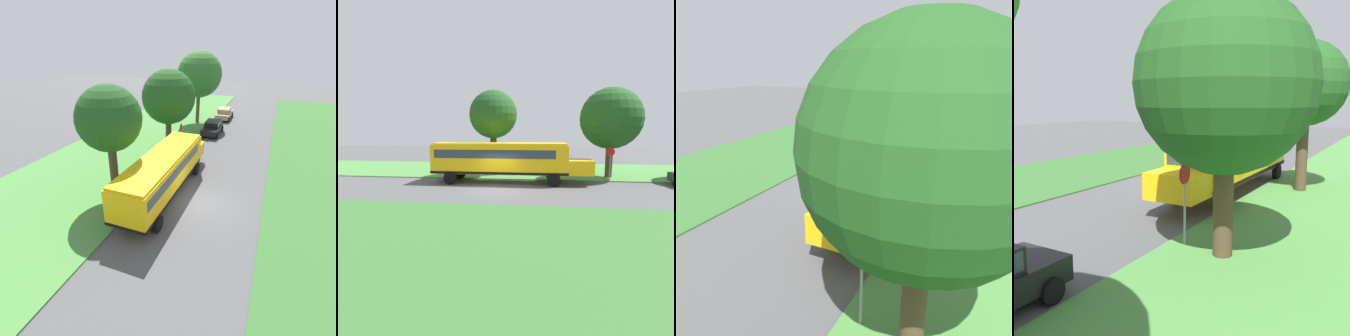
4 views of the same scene
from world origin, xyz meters
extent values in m
plane|color=#4C4C4F|center=(0.00, 0.00, 0.00)|extent=(120.00, 120.00, 0.00)
cube|color=#47843D|center=(-10.00, 0.00, 0.04)|extent=(12.00, 80.00, 0.08)
cube|color=#33662D|center=(9.00, 0.00, 0.04)|extent=(10.00, 80.00, 0.07)
cube|color=yellow|center=(-2.80, -0.14, 1.90)|extent=(2.50, 10.50, 2.20)
cube|color=yellow|center=(-2.80, 6.06, 1.35)|extent=(2.20, 1.90, 1.10)
cube|color=yellow|center=(-2.80, -0.14, 3.08)|extent=(2.35, 10.29, 0.16)
cube|color=black|center=(-2.80, -0.14, 0.92)|extent=(2.54, 10.54, 0.20)
cube|color=#2D3842|center=(-2.80, -0.44, 2.36)|extent=(2.53, 9.24, 0.64)
cube|color=#2D3842|center=(-2.80, 5.06, 2.36)|extent=(2.25, 0.12, 0.80)
cylinder|color=red|center=(-4.23, 2.75, 2.05)|extent=(0.03, 0.44, 0.44)
cylinder|color=black|center=(-4.05, 4.06, 0.50)|extent=(0.30, 1.00, 1.00)
cylinder|color=black|center=(-1.55, 4.06, 0.50)|extent=(0.30, 1.00, 1.00)
cylinder|color=black|center=(-4.05, -3.81, 0.50)|extent=(0.30, 1.00, 1.00)
cylinder|color=black|center=(-1.55, -3.81, 0.50)|extent=(0.30, 1.00, 1.00)
cylinder|color=#4C3826|center=(-6.05, -1.18, 1.99)|extent=(0.59, 0.59, 3.98)
sphere|color=#1E4C1C|center=(-6.05, -1.18, 5.60)|extent=(4.31, 4.31, 4.31)
sphere|color=#1E4C1C|center=(-6.51, -0.89, 5.86)|extent=(2.95, 2.95, 2.95)
cylinder|color=#4C3826|center=(-6.05, 9.06, 1.61)|extent=(0.60, 0.60, 3.22)
sphere|color=#1E4C1C|center=(-6.05, 9.06, 5.18)|extent=(5.24, 5.24, 5.24)
sphere|color=#1E4C1C|center=(-6.07, 9.53, 4.79)|extent=(3.29, 3.29, 3.29)
cylinder|color=gray|center=(-4.60, 8.79, 1.05)|extent=(0.08, 0.08, 2.10)
cylinder|color=red|center=(-4.60, 8.79, 2.40)|extent=(0.03, 0.68, 0.68)
camera|label=1|loc=(3.60, -14.98, 10.03)|focal=28.00mm
camera|label=2|loc=(17.69, 2.85, 3.95)|focal=28.00mm
camera|label=3|loc=(-7.39, 15.39, 6.87)|focal=35.00mm
camera|label=4|loc=(-10.48, 19.50, 4.62)|focal=42.00mm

